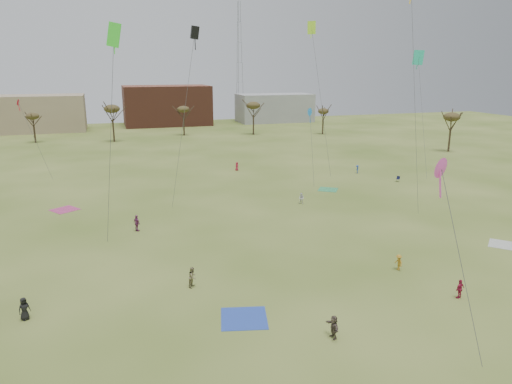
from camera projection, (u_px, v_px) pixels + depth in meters
name	position (u px, v px, depth m)	size (l,w,h in m)	color
ground	(302.00, 296.00, 37.70)	(260.00, 260.00, 0.00)	#425A1C
spectator_fore_a	(460.00, 289.00, 37.11)	(0.91, 0.38, 1.56)	#A21B3E
spectator_fore_b	(193.00, 277.00, 39.03)	(0.84, 0.65, 1.73)	olive
spectator_fore_c	(334.00, 327.00, 31.63)	(1.51, 0.48, 1.63)	#4F4239
flyer_mid_a	(24.00, 309.00, 33.93)	(0.83, 0.54, 1.70)	black
flyer_mid_b	(399.00, 262.00, 42.33)	(0.93, 0.53, 1.44)	#AF7C20
spectator_mid_d	(137.00, 223.00, 52.32)	(1.08, 0.45, 1.85)	#85376D
spectator_mid_e	(301.00, 198.00, 62.90)	(0.71, 0.55, 1.46)	silver
flyer_far_b	(237.00, 166.00, 83.19)	(0.72, 0.47, 1.48)	#AB1D38
flyer_far_c	(357.00, 169.00, 81.05)	(0.89, 0.51, 1.39)	#214399
blanket_blue	(244.00, 318.00, 34.28)	(3.29, 3.29, 0.03)	#2A4AB6
blanket_cream	(504.00, 245.00, 48.47)	(2.73, 2.73, 0.03)	beige
blanket_plum	(65.00, 210.00, 60.38)	(2.89, 2.89, 0.03)	#B73872
blanket_olive	(328.00, 190.00, 70.31)	(2.71, 2.71, 0.03)	#369559
camp_chair_right	(398.00, 180.00, 75.18)	(0.73, 0.72, 0.87)	#131736
kites_aloft	(242.00, 68.00, 50.74)	(60.51, 58.47, 25.59)	#D8269C
tree_line	(155.00, 115.00, 108.00)	(117.44, 49.32, 8.91)	#3A2B1E
building_tan	(24.00, 114.00, 132.21)	(32.00, 14.00, 10.00)	#937F60
building_brick	(167.00, 105.00, 148.25)	(26.00, 16.00, 12.00)	brown
building_grey	(274.00, 108.00, 157.02)	(24.00, 12.00, 9.00)	gray
radio_tower	(239.00, 62.00, 156.81)	(1.51, 1.72, 41.00)	#9EA3A8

